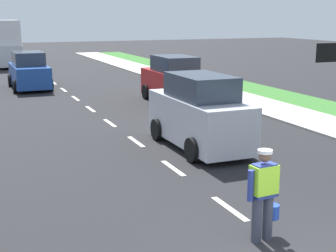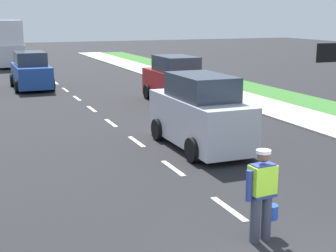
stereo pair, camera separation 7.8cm
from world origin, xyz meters
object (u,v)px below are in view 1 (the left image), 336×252
road_worker (264,190)px  car_outgoing_ahead (199,114)px  car_parked_far (174,81)px  car_oncoming_second (29,72)px  delivery_truck (7,46)px

road_worker → car_outgoing_ahead: bearing=74.3°
road_worker → car_parked_far: size_ratio=0.40×
road_worker → car_parked_far: car_parked_far is taller
car_parked_far → car_oncoming_second: bearing=128.6°
car_parked_far → road_worker: bearing=-106.8°
delivery_truck → car_oncoming_second: bearing=-89.5°
car_parked_far → car_outgoing_ahead: bearing=-107.6°
car_outgoing_ahead → car_oncoming_second: size_ratio=1.00×
car_outgoing_ahead → car_parked_far: (2.43, 7.65, -0.05)m
delivery_truck → car_parked_far: (5.65, -19.07, -0.63)m
delivery_truck → car_outgoing_ahead: delivery_truck is taller
car_outgoing_ahead → road_worker: bearing=-105.7°
delivery_truck → road_worker: bearing=-87.4°
car_outgoing_ahead → car_parked_far: car_outgoing_ahead is taller
road_worker → car_oncoming_second: car_oncoming_second is taller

